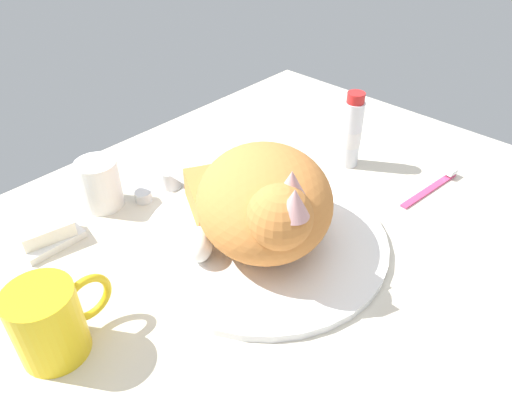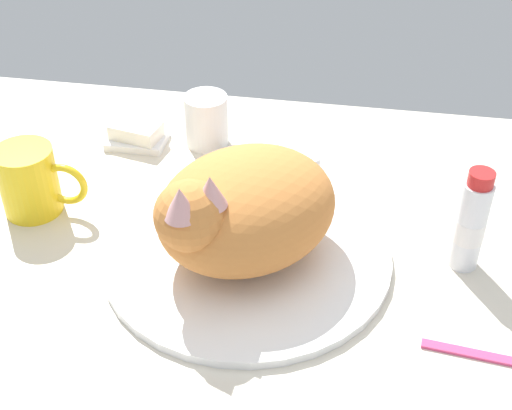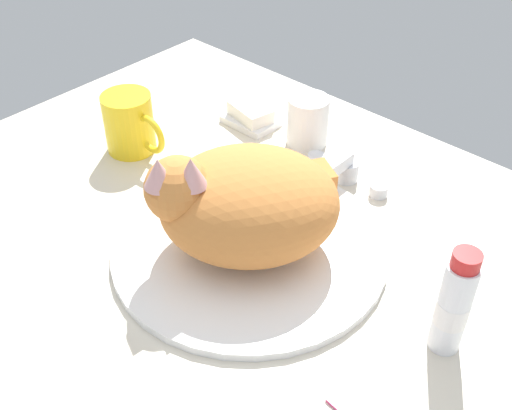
{
  "view_description": "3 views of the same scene",
  "coord_description": "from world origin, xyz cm",
  "px_view_note": "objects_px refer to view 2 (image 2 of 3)",
  "views": [
    {
      "loc": [
        -41.13,
        -36.39,
        48.58
      ],
      "look_at": [
        1.26,
        2.79,
        4.9
      ],
      "focal_mm": 34.05,
      "sensor_mm": 36.0,
      "label": 1
    },
    {
      "loc": [
        12.7,
        -68.6,
        62.05
      ],
      "look_at": [
        0.92,
        1.3,
        7.65
      ],
      "focal_mm": 50.95,
      "sensor_mm": 36.0,
      "label": 2
    },
    {
      "loc": [
        42.89,
        -45.73,
        58.19
      ],
      "look_at": [
        -1.92,
        3.36,
        4.81
      ],
      "focal_mm": 44.65,
      "sensor_mm": 36.0,
      "label": 3
    }
  ],
  "objects_px": {
    "cat": "(240,208)",
    "soap_bar": "(136,130)",
    "coffee_mug": "(31,181)",
    "faucet": "(271,156)",
    "toothbrush": "(500,357)",
    "rinse_cup": "(206,120)",
    "toothpaste_bottle": "(471,223)"
  },
  "relations": [
    {
      "from": "toothbrush",
      "to": "toothpaste_bottle",
      "type": "bearing_deg",
      "value": 101.65
    },
    {
      "from": "faucet",
      "to": "rinse_cup",
      "type": "bearing_deg",
      "value": 153.96
    },
    {
      "from": "cat",
      "to": "rinse_cup",
      "type": "bearing_deg",
      "value": 111.47
    },
    {
      "from": "rinse_cup",
      "to": "soap_bar",
      "type": "relative_size",
      "value": 1.09
    },
    {
      "from": "toothbrush",
      "to": "soap_bar",
      "type": "bearing_deg",
      "value": 145.43
    },
    {
      "from": "soap_bar",
      "to": "cat",
      "type": "bearing_deg",
      "value": -48.8
    },
    {
      "from": "faucet",
      "to": "cat",
      "type": "relative_size",
      "value": 0.46
    },
    {
      "from": "coffee_mug",
      "to": "cat",
      "type": "bearing_deg",
      "value": -10.25
    },
    {
      "from": "rinse_cup",
      "to": "toothbrush",
      "type": "xyz_separation_m",
      "value": [
        0.41,
        -0.38,
        -0.04
      ]
    },
    {
      "from": "coffee_mug",
      "to": "soap_bar",
      "type": "xyz_separation_m",
      "value": [
        0.09,
        0.19,
        -0.02
      ]
    },
    {
      "from": "coffee_mug",
      "to": "rinse_cup",
      "type": "bearing_deg",
      "value": 46.48
    },
    {
      "from": "faucet",
      "to": "rinse_cup",
      "type": "xyz_separation_m",
      "value": [
        -0.11,
        0.05,
        0.02
      ]
    },
    {
      "from": "toothbrush",
      "to": "faucet",
      "type": "bearing_deg",
      "value": 132.95
    },
    {
      "from": "toothbrush",
      "to": "cat",
      "type": "bearing_deg",
      "value": 159.18
    },
    {
      "from": "rinse_cup",
      "to": "toothbrush",
      "type": "height_order",
      "value": "rinse_cup"
    },
    {
      "from": "coffee_mug",
      "to": "faucet",
      "type": "bearing_deg",
      "value": 26.57
    },
    {
      "from": "cat",
      "to": "soap_bar",
      "type": "xyz_separation_m",
      "value": [
        -0.21,
        0.24,
        -0.06
      ]
    },
    {
      "from": "faucet",
      "to": "soap_bar",
      "type": "height_order",
      "value": "faucet"
    },
    {
      "from": "coffee_mug",
      "to": "toothpaste_bottle",
      "type": "xyz_separation_m",
      "value": [
        0.58,
        -0.02,
        0.02
      ]
    },
    {
      "from": "faucet",
      "to": "toothbrush",
      "type": "xyz_separation_m",
      "value": [
        0.3,
        -0.33,
        -0.02
      ]
    },
    {
      "from": "toothpaste_bottle",
      "to": "toothbrush",
      "type": "height_order",
      "value": "toothpaste_bottle"
    },
    {
      "from": "faucet",
      "to": "cat",
      "type": "xyz_separation_m",
      "value": [
        -0.01,
        -0.21,
        0.06
      ]
    },
    {
      "from": "faucet",
      "to": "cat",
      "type": "height_order",
      "value": "cat"
    },
    {
      "from": "cat",
      "to": "coffee_mug",
      "type": "relative_size",
      "value": 2.57
    },
    {
      "from": "faucet",
      "to": "soap_bar",
      "type": "xyz_separation_m",
      "value": [
        -0.22,
        0.03,
        0.0
      ]
    },
    {
      "from": "toothpaste_bottle",
      "to": "soap_bar",
      "type": "bearing_deg",
      "value": 157.35
    },
    {
      "from": "faucet",
      "to": "soap_bar",
      "type": "relative_size",
      "value": 1.93
    },
    {
      "from": "rinse_cup",
      "to": "soap_bar",
      "type": "bearing_deg",
      "value": -169.63
    },
    {
      "from": "cat",
      "to": "soap_bar",
      "type": "bearing_deg",
      "value": 131.2
    },
    {
      "from": "rinse_cup",
      "to": "toothpaste_bottle",
      "type": "bearing_deg",
      "value": -30.47
    },
    {
      "from": "faucet",
      "to": "coffee_mug",
      "type": "distance_m",
      "value": 0.34
    },
    {
      "from": "cat",
      "to": "toothpaste_bottle",
      "type": "xyz_separation_m",
      "value": [
        0.28,
        0.04,
        -0.02
      ]
    }
  ]
}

